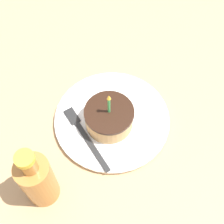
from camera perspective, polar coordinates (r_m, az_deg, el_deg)
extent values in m
cube|color=tan|center=(0.80, 1.02, -1.21)|extent=(2.40, 2.40, 0.04)
cylinder|color=white|center=(0.77, 0.00, -1.34)|extent=(0.27, 0.27, 0.02)
cylinder|color=white|center=(0.76, 0.00, -1.22)|extent=(0.28, 0.28, 0.01)
cylinder|color=tan|center=(0.73, -0.52, -1.14)|extent=(0.11, 0.11, 0.05)
cylinder|color=black|center=(0.71, -0.54, -0.05)|extent=(0.12, 0.12, 0.01)
cylinder|color=#4CBF66|center=(0.68, -0.56, 1.22)|extent=(0.01, 0.01, 0.05)
cone|color=yellow|center=(0.66, -0.58, 2.72)|extent=(0.01, 0.01, 0.01)
cube|color=#262626|center=(0.72, -3.71, -6.22)|extent=(0.14, 0.07, 0.00)
cube|color=#262626|center=(0.76, -7.31, -0.71)|extent=(0.05, 0.04, 0.00)
cylinder|color=#B27233|center=(0.65, -13.34, -12.19)|extent=(0.07, 0.07, 0.14)
cylinder|color=#B27233|center=(0.57, -15.12, -9.22)|extent=(0.03, 0.03, 0.04)
cylinder|color=gold|center=(0.55, -15.72, -8.20)|extent=(0.04, 0.04, 0.01)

